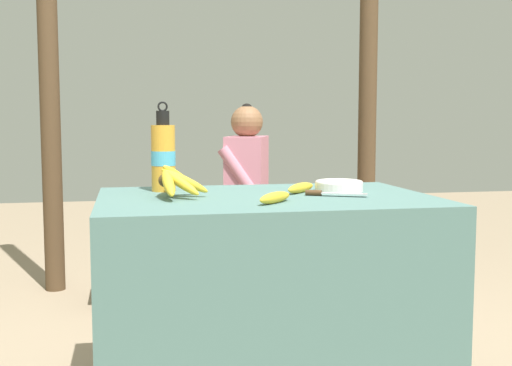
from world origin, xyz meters
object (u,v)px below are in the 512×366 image
object	(u,v)px
water_bottle	(163,156)
loose_banana_side	(301,188)
knife	(327,193)
support_post_far	(368,60)
wooden_bench	(227,240)
banana_bunch_ripe	(174,181)
seated_vendor	(239,189)
banana_bunch_green	(165,219)
loose_banana_front	(275,197)
support_post_near	(48,54)
serving_bowl	(339,185)

from	to	relation	value
water_bottle	loose_banana_side	xyz separation A→B (m)	(0.48, -0.15, -0.11)
knife	support_post_far	bearing A→B (deg)	90.75
water_bottle	wooden_bench	bearing A→B (deg)	70.17
banana_bunch_ripe	water_bottle	world-z (taller)	water_bottle
seated_vendor	water_bottle	bearing A→B (deg)	86.31
wooden_bench	seated_vendor	distance (m)	0.29
banana_bunch_ripe	support_post_far	world-z (taller)	support_post_far
knife	banana_bunch_green	xyz separation A→B (m)	(-0.47, 1.40, -0.29)
knife	support_post_far	distance (m)	2.10
knife	support_post_far	xyz separation A→B (m)	(0.84, 1.81, 0.62)
banana_bunch_green	support_post_far	xyz separation A→B (m)	(1.31, 0.41, 0.91)
loose_banana_front	wooden_bench	distance (m)	1.60
loose_banana_side	support_post_near	distance (m)	2.08
loose_banana_side	loose_banana_front	bearing A→B (deg)	-120.67
loose_banana_front	knife	xyz separation A→B (m)	(0.22, 0.14, -0.01)
loose_banana_front	wooden_bench	size ratio (longest dim) A/B	0.11
support_post_far	wooden_bench	bearing A→B (deg)	-156.94
banana_bunch_green	banana_bunch_ripe	bearing A→B (deg)	-91.81
loose_banana_front	banana_bunch_green	world-z (taller)	loose_banana_front
loose_banana_side	wooden_bench	world-z (taller)	loose_banana_side
serving_bowl	support_post_near	xyz separation A→B (m)	(-1.18, 1.68, 0.61)
banana_bunch_green	support_post_near	bearing A→B (deg)	146.74
water_bottle	knife	distance (m)	0.61
support_post_near	support_post_far	xyz separation A→B (m)	(1.94, 0.00, 0.00)
serving_bowl	support_post_far	bearing A→B (deg)	65.78
knife	support_post_far	world-z (taller)	support_post_far
support_post_far	water_bottle	bearing A→B (deg)	-131.69
support_post_near	banana_bunch_green	bearing A→B (deg)	-33.26
loose_banana_side	support_post_near	xyz separation A→B (m)	(-1.04, 1.69, 0.62)
loose_banana_front	banana_bunch_green	xyz separation A→B (m)	(-0.26, 1.55, -0.30)
support_post_near	wooden_bench	bearing A→B (deg)	-23.06
banana_bunch_green	knife	bearing A→B (deg)	-71.44
water_bottle	support_post_near	world-z (taller)	support_post_near
loose_banana_front	wooden_bench	xyz separation A→B (m)	(0.09, 1.54, -0.42)
knife	seated_vendor	world-z (taller)	seated_vendor
knife	support_post_near	world-z (taller)	support_post_near
wooden_bench	knife	bearing A→B (deg)	-84.81
water_bottle	support_post_far	size ratio (longest dim) A/B	0.12
loose_banana_side	support_post_far	bearing A→B (deg)	61.93
serving_bowl	wooden_bench	distance (m)	1.36
loose_banana_front	serving_bowl	bearing A→B (deg)	42.28
seated_vendor	support_post_far	bearing A→B (deg)	-135.47
wooden_bench	banana_bunch_green	xyz separation A→B (m)	(-0.34, 0.00, 0.13)
loose_banana_front	seated_vendor	distance (m)	1.54
water_bottle	banana_bunch_green	bearing A→B (deg)	86.69
loose_banana_front	support_post_far	distance (m)	2.31
loose_banana_front	banana_bunch_green	size ratio (longest dim) A/B	0.56
support_post_far	banana_bunch_ripe	bearing A→B (deg)	-127.81
loose_banana_side	serving_bowl	bearing A→B (deg)	5.16
support_post_near	seated_vendor	bearing A→B (deg)	-22.62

